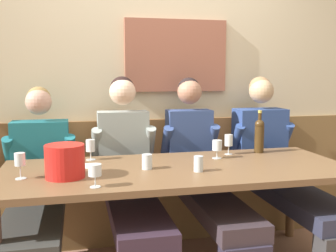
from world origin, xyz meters
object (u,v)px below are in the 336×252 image
(person_left_seat, at_px, (37,184))
(wine_glass_center_front, at_px, (90,147))
(wine_glass_center_rear, at_px, (20,161))
(ice_bucket, at_px, (65,161))
(person_center_right_seat, at_px, (203,169))
(person_right_seat, at_px, (279,163))
(dining_table, at_px, (178,178))
(wall_bench, at_px, (157,199))
(wine_glass_mid_left, at_px, (217,146))
(wine_glass_near_bucket, at_px, (95,171))
(person_center_left_seat, at_px, (130,173))
(wine_bottle_green_tall, at_px, (259,135))
(water_tumbler_center, at_px, (198,164))
(wine_glass_mid_right, at_px, (229,141))
(water_tumbler_right, at_px, (147,162))

(person_left_seat, bearing_deg, wine_glass_center_front, 4.65)
(wine_glass_center_rear, bearing_deg, ice_bucket, -5.92)
(person_center_right_seat, height_order, person_right_seat, person_right_seat)
(dining_table, relative_size, wine_glass_center_front, 15.46)
(dining_table, bearing_deg, wine_glass_center_front, 147.89)
(wall_bench, xyz_separation_m, wine_glass_center_rear, (-0.96, -0.80, 0.56))
(wine_glass_mid_left, xyz_separation_m, wine_glass_near_bucket, (-0.89, -0.54, 0.00))
(person_center_left_seat, bearing_deg, wine_bottle_green_tall, -0.10)
(person_left_seat, bearing_deg, person_right_seat, 1.17)
(wine_glass_near_bucket, xyz_separation_m, wine_glass_center_rear, (-0.41, 0.27, 0.02))
(person_center_right_seat, bearing_deg, wine_glass_near_bucket, -141.05)
(person_center_right_seat, xyz_separation_m, water_tumbler_center, (-0.18, -0.46, 0.16))
(person_right_seat, relative_size, water_tumbler_center, 13.83)
(wine_glass_center_rear, height_order, water_tumbler_center, wine_glass_center_rear)
(wine_glass_mid_right, relative_size, water_tumbler_right, 1.57)
(wall_bench, height_order, person_center_right_seat, person_center_right_seat)
(wine_bottle_green_tall, bearing_deg, person_center_left_seat, 179.90)
(person_right_seat, xyz_separation_m, wine_glass_center_rear, (-1.88, -0.43, 0.21))
(person_center_right_seat, bearing_deg, dining_table, -130.36)
(wall_bench, xyz_separation_m, wine_glass_mid_left, (0.34, -0.53, 0.54))
(wine_glass_center_front, bearing_deg, water_tumbler_center, -36.80)
(person_left_seat, relative_size, water_tumbler_center, 13.72)
(person_right_seat, xyz_separation_m, water_tumbler_right, (-1.12, -0.36, 0.15))
(wall_bench, bearing_deg, water_tumbler_right, -105.65)
(ice_bucket, bearing_deg, person_right_seat, 15.50)
(water_tumbler_right, bearing_deg, person_left_seat, 155.88)
(dining_table, distance_m, wine_glass_mid_right, 0.59)
(wine_glass_mid_left, bearing_deg, wine_glass_near_bucket, -148.80)
(wall_bench, xyz_separation_m, water_tumbler_center, (0.10, -0.87, 0.50))
(dining_table, bearing_deg, person_center_left_seat, 130.64)
(ice_bucket, height_order, wine_glass_center_front, ice_bucket)
(wine_bottle_green_tall, distance_m, wine_glass_mid_right, 0.26)
(ice_bucket, distance_m, water_tumbler_right, 0.52)
(wine_glass_center_rear, bearing_deg, dining_table, 4.39)
(wine_glass_mid_right, bearing_deg, wine_glass_center_rear, -165.05)
(wine_glass_mid_left, xyz_separation_m, wine_glass_center_rear, (-1.30, -0.27, 0.02))
(person_left_seat, bearing_deg, ice_bucket, -63.54)
(person_left_seat, distance_m, wine_glass_mid_right, 1.41)
(wine_bottle_green_tall, relative_size, wine_glass_mid_right, 2.17)
(wine_bottle_green_tall, bearing_deg, person_center_right_seat, 179.45)
(water_tumbler_center, distance_m, water_tumbler_right, 0.33)
(ice_bucket, xyz_separation_m, wine_glass_center_rear, (-0.25, 0.03, 0.01))
(wine_glass_near_bucket, bearing_deg, wine_glass_center_rear, 147.24)
(wall_bench, relative_size, wine_glass_center_rear, 16.60)
(person_center_left_seat, xyz_separation_m, ice_bucket, (-0.43, -0.42, 0.20))
(wine_bottle_green_tall, height_order, wine_glass_center_rear, wine_bottle_green_tall)
(wine_glass_mid_right, distance_m, water_tumbler_center, 0.59)
(wine_glass_mid_right, distance_m, water_tumbler_right, 0.75)
(person_center_left_seat, bearing_deg, wall_bench, 55.66)
(wine_bottle_green_tall, xyz_separation_m, wine_glass_center_front, (-1.27, 0.02, -0.05))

